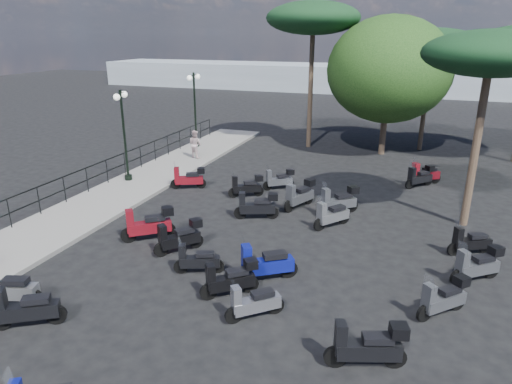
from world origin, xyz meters
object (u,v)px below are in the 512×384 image
(scooter_4, at_px, (246,187))
(scooter_8, at_px, (197,260))
(scooter_7, at_px, (25,310))
(scooter_10, at_px, (300,195))
(scooter_13, at_px, (230,279))
(scooter_14, at_px, (265,264))
(pine_3, at_px, (491,55))
(scooter_21, at_px, (420,177))
(scooter_5, at_px, (189,178))
(scooter_17, at_px, (253,303))
(pine_2, at_px, (313,19))
(lamp_post_2, at_px, (195,105))
(scooter_25, at_px, (470,242))
(scooter_2, at_px, (149,225))
(scooter_18, at_px, (367,346))
(pine_0, at_px, (432,47))
(scooter_1, at_px, (6,289))
(scooter_24, at_px, (477,265))
(scooter_15, at_px, (279,180))
(broadleaf_tree, at_px, (389,70))
(scooter_23, at_px, (443,299))
(pedestrian_far, at_px, (195,144))
(scooter_3, at_px, (179,238))
(scooter_19, at_px, (331,216))
(scooter_9, at_px, (257,206))
(scooter_26, at_px, (424,175))
(lamp_post_1, at_px, (124,130))

(scooter_4, distance_m, scooter_8, 6.74)
(scooter_7, distance_m, scooter_10, 10.76)
(scooter_13, bearing_deg, scooter_7, 87.09)
(scooter_14, distance_m, pine_3, 10.12)
(scooter_7, distance_m, scooter_21, 16.75)
(scooter_5, bearing_deg, scooter_17, -167.28)
(scooter_8, height_order, pine_2, pine_2)
(lamp_post_2, xyz_separation_m, scooter_17, (9.35, -15.30, -2.22))
(scooter_25, bearing_deg, scooter_2, 75.78)
(scooter_18, distance_m, pine_0, 21.19)
(scooter_17, xyz_separation_m, scooter_21, (3.63, 12.18, 0.04))
(scooter_1, distance_m, scooter_14, 6.80)
(scooter_17, height_order, scooter_24, scooter_24)
(scooter_15, relative_size, pine_0, 0.18)
(scooter_4, relative_size, broadleaf_tree, 0.18)
(scooter_23, relative_size, pine_2, 0.15)
(scooter_14, distance_m, broadleaf_tree, 16.67)
(scooter_7, distance_m, pine_3, 15.63)
(pedestrian_far, xyz_separation_m, scooter_23, (12.56, -11.11, -0.44))
(scooter_25, bearing_deg, scooter_4, 44.96)
(pedestrian_far, relative_size, scooter_24, 1.09)
(scooter_5, bearing_deg, scooter_15, -95.26)
(scooter_5, relative_size, pine_3, 0.22)
(scooter_3, bearing_deg, scooter_2, 20.53)
(scooter_2, bearing_deg, pine_0, -66.60)
(scooter_1, height_order, scooter_19, scooter_1)
(scooter_2, bearing_deg, pine_2, -46.85)
(scooter_4, xyz_separation_m, scooter_21, (6.99, 3.95, 0.01))
(scooter_17, bearing_deg, pine_3, -74.62)
(scooter_3, distance_m, scooter_9, 3.74)
(scooter_4, bearing_deg, scooter_5, 54.84)
(scooter_1, xyz_separation_m, scooter_15, (3.83, 11.34, -0.05))
(scooter_17, bearing_deg, pine_2, -32.24)
(scooter_23, relative_size, scooter_24, 0.90)
(broadleaf_tree, relative_size, pine_2, 0.91)
(scooter_4, distance_m, scooter_5, 2.86)
(broadleaf_tree, xyz_separation_m, pine_0, (2.08, 1.79, 1.18))
(scooter_23, xyz_separation_m, scooter_24, (0.94, 2.11, 0.02))
(scooter_2, bearing_deg, broadleaf_tree, -62.88)
(scooter_3, height_order, scooter_21, scooter_3)
(scooter_7, xyz_separation_m, scooter_14, (4.68, 4.01, 0.04))
(scooter_24, height_order, pine_0, pine_0)
(pedestrian_far, bearing_deg, scooter_24, 163.51)
(scooter_5, relative_size, scooter_10, 0.91)
(scooter_13, bearing_deg, scooter_26, -60.82)
(scooter_19, bearing_deg, lamp_post_1, 26.24)
(pedestrian_far, relative_size, scooter_19, 1.10)
(scooter_18, relative_size, scooter_25, 1.22)
(lamp_post_1, distance_m, lamp_post_2, 7.15)
(scooter_5, bearing_deg, scooter_21, -92.76)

